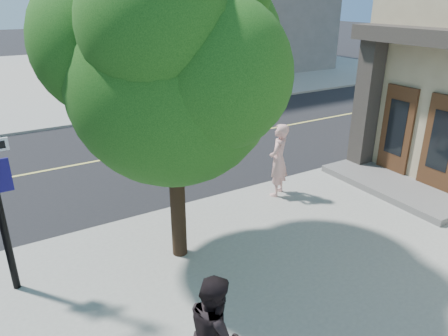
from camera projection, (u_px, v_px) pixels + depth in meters
ground at (30, 248)px, 9.28m from camera, size 140.00×140.00×0.00m
road_ew at (9, 178)px, 12.85m from camera, size 140.00×9.00×0.01m
sidewalk_ne at (176, 66)px, 32.72m from camera, size 29.00×25.00×0.12m
man_on_phone at (278, 160)px, 11.17m from camera, size 0.87×0.80×1.99m
pedestrian at (215, 333)px, 5.61m from camera, size 0.90×1.03×1.78m
street_tree at (176, 56)px, 7.43m from camera, size 4.74×4.31×6.29m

